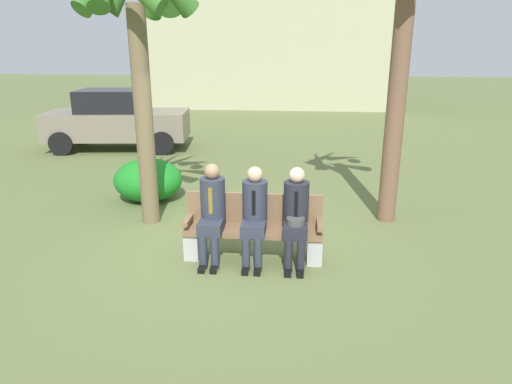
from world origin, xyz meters
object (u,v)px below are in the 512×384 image
Objects in this scene: seated_man_left at (212,208)px; shrub_near_bench at (148,180)px; seated_man_right at (296,212)px; parked_car_near at (116,120)px; park_bench at (254,229)px; palm_tree_tall at (136,0)px; seated_man_middle at (254,211)px.

seated_man_left reaches higher than shrub_near_bench.
seated_man_right is 8.52m from parked_car_near.
park_bench is 0.47× the size of parked_car_near.
seated_man_left is 7.87m from parked_car_near.
seated_man_right is 0.28× the size of palm_tree_tall.
parked_car_near is at bearing 124.70° from park_bench.
palm_tree_tall reaches higher than shrub_near_bench.
seated_man_right is 1.03× the size of shrub_near_bench.
shrub_near_bench is (-2.28, 2.40, -0.34)m from seated_man_middle.
park_bench is at bearing -45.18° from shrub_near_bench.
seated_man_right reaches higher than shrub_near_bench.
seated_man_left is 1.04× the size of shrub_near_bench.
seated_man_left reaches higher than seated_man_middle.
park_bench is 1.43× the size of seated_man_middle.
shrub_near_bench is at bearing 125.44° from seated_man_left.
palm_tree_tall is 3.69× the size of shrub_near_bench.
palm_tree_tall reaches higher than seated_man_middle.
seated_man_right is at bearing -40.24° from shrub_near_bench.
seated_man_middle is 0.56m from seated_man_right.
seated_man_right is at bearing -12.49° from park_bench.
parked_car_near is at bearing 116.67° from palm_tree_tall.
park_bench is 0.40× the size of palm_tree_tall.
palm_tree_tall is at bearing 145.29° from seated_man_middle.
palm_tree_tall is at bearing -69.62° from shrub_near_bench.
parked_car_near reaches higher than seated_man_middle.
seated_man_middle is at bearing -0.22° from seated_man_left.
seated_man_left is 1.14m from seated_man_right.
park_bench is 3.21m from shrub_near_bench.
seated_man_right reaches higher than park_bench.
seated_man_right is 3.73m from shrub_near_bench.
seated_man_left is 0.58m from seated_man_middle.
palm_tree_tall is 1.18× the size of parked_car_near.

